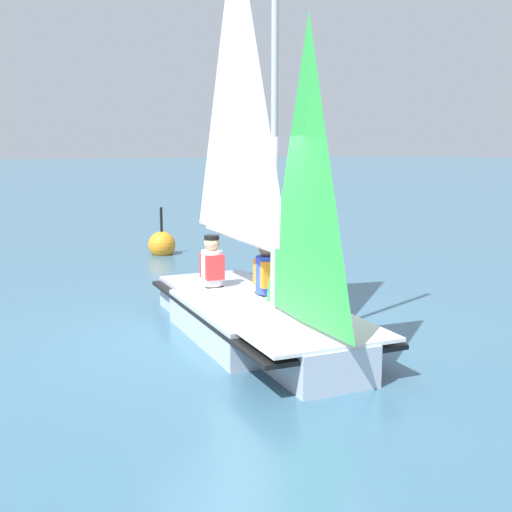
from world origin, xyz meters
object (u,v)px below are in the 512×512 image
(sailboat_main, at_px, (254,279))
(sailor_helm, at_px, (267,280))
(buoy_marker, at_px, (162,245))
(sailor_crew, at_px, (212,273))

(sailboat_main, xyz_separation_m, sailor_helm, (0.37, 0.28, -0.11))
(sailor_helm, height_order, buoy_marker, sailor_helm)
(sailor_helm, xyz_separation_m, sailor_crew, (-0.37, 0.84, 0.00))
(sailor_crew, bearing_deg, sailor_helm, 33.13)
(sailor_crew, distance_m, buoy_marker, 5.58)
(sailboat_main, height_order, sailor_crew, sailboat_main)
(sailor_helm, relative_size, sailor_crew, 1.00)
(sailor_helm, distance_m, sailor_crew, 0.92)
(buoy_marker, bearing_deg, sailor_helm, -101.47)
(sailboat_main, bearing_deg, sailor_crew, -170.89)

